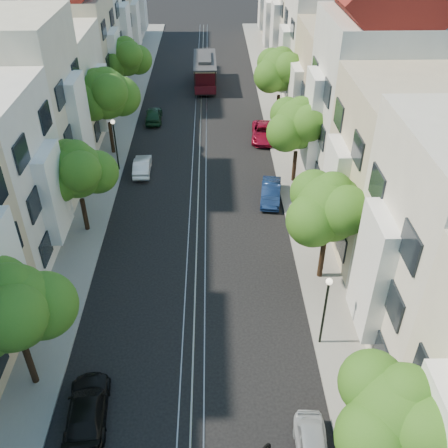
{
  "coord_description": "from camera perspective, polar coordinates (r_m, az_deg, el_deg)",
  "views": [
    {
      "loc": [
        1.1,
        -12.8,
        19.28
      ],
      "look_at": [
        1.71,
        11.36,
        2.2
      ],
      "focal_mm": 40.0,
      "sensor_mm": 36.0,
      "label": 1
    }
  ],
  "objects": [
    {
      "name": "parked_car_w_far",
      "position": [
        48.39,
        -8.05,
        12.25
      ],
      "size": [
        1.66,
        3.82,
        1.28
      ],
      "primitive_type": "imported",
      "rotation": [
        0.0,
        0.0,
        3.18
      ],
      "color": "#163821",
      "rests_on": "ground"
    },
    {
      "name": "parked_car_e_mid",
      "position": [
        35.74,
        5.38,
        3.62
      ],
      "size": [
        1.84,
        3.95,
        1.25
      ],
      "primitive_type": "imported",
      "rotation": [
        0.0,
        0.0,
        -0.14
      ],
      "color": "#0D1E43",
      "rests_on": "ground"
    },
    {
      "name": "townhouses_east",
      "position": [
        44.41,
        13.17,
        15.86
      ],
      "size": [
        7.75,
        72.0,
        12.0
      ],
      "color": "beige",
      "rests_on": "ground"
    },
    {
      "name": "sidewalk_east",
      "position": [
        45.52,
        6.55,
        10.04
      ],
      "size": [
        2.5,
        80.0,
        0.12
      ],
      "primitive_type": "cube",
      "color": "gray",
      "rests_on": "ground"
    },
    {
      "name": "rail_slot",
      "position": [
        45.14,
        -2.75,
        9.94
      ],
      "size": [
        0.06,
        80.0,
        0.02
      ],
      "primitive_type": "cube",
      "color": "gray",
      "rests_on": "ground"
    },
    {
      "name": "rail_right",
      "position": [
        45.13,
        -2.04,
        9.95
      ],
      "size": [
        0.06,
        80.0,
        0.02
      ],
      "primitive_type": "cube",
      "color": "gray",
      "rests_on": "ground"
    },
    {
      "name": "tree_w_a",
      "position": [
        22.31,
        -23.0,
        -8.95
      ],
      "size": [
        4.93,
        4.08,
        6.68
      ],
      "color": "black",
      "rests_on": "ground"
    },
    {
      "name": "rail_left",
      "position": [
        45.15,
        -3.46,
        9.92
      ],
      "size": [
        0.06,
        80.0,
        0.02
      ],
      "primitive_type": "cube",
      "color": "gray",
      "rests_on": "ground"
    },
    {
      "name": "tree_w_b",
      "position": [
        31.72,
        -16.41,
        5.75
      ],
      "size": [
        4.72,
        3.87,
        6.27
      ],
      "color": "black",
      "rests_on": "ground"
    },
    {
      "name": "tree_e_c",
      "position": [
        36.44,
        8.57,
        11.1
      ],
      "size": [
        4.84,
        3.99,
        6.52
      ],
      "color": "black",
      "rests_on": "ground"
    },
    {
      "name": "tree_w_c",
      "position": [
        41.19,
        -13.31,
        14.15
      ],
      "size": [
        5.13,
        4.28,
        7.09
      ],
      "color": "black",
      "rests_on": "ground"
    },
    {
      "name": "parked_car_w_mid",
      "position": [
        39.6,
        -9.32,
        6.59
      ],
      "size": [
        1.34,
        3.58,
        1.17
      ],
      "primitive_type": "imported",
      "rotation": [
        0.0,
        0.0,
        3.17
      ],
      "color": "white",
      "rests_on": "ground"
    },
    {
      "name": "tree_e_a",
      "position": [
        18.84,
        19.5,
        -19.93
      ],
      "size": [
        4.72,
        3.87,
        6.27
      ],
      "color": "black",
      "rests_on": "ground"
    },
    {
      "name": "lamp_west",
      "position": [
        39.19,
        -12.37,
        9.62
      ],
      "size": [
        0.32,
        0.32,
        4.16
      ],
      "color": "black",
      "rests_on": "ground"
    },
    {
      "name": "tree_e_b",
      "position": [
        26.9,
        12.04,
        1.66
      ],
      "size": [
        4.93,
        4.08,
        6.68
      ],
      "color": "black",
      "rests_on": "ground"
    },
    {
      "name": "lamp_east",
      "position": [
        24.07,
        11.57,
        -8.72
      ],
      "size": [
        0.32,
        0.32,
        4.16
      ],
      "color": "black",
      "rests_on": "ground"
    },
    {
      "name": "townhouses_west",
      "position": [
        45.03,
        -18.78,
        15.07
      ],
      "size": [
        7.75,
        72.0,
        11.76
      ],
      "color": "silver",
      "rests_on": "ground"
    },
    {
      "name": "ground",
      "position": [
        45.14,
        -2.75,
        9.93
      ],
      "size": [
        200.0,
        200.0,
        0.0
      ],
      "primitive_type": "plane",
      "color": "black",
      "rests_on": "ground"
    },
    {
      "name": "parked_car_e_far",
      "position": [
        44.56,
        4.56,
        10.39
      ],
      "size": [
        2.44,
        4.64,
        1.25
      ],
      "primitive_type": "imported",
      "rotation": [
        0.0,
        0.0,
        -0.09
      ],
      "color": "maroon",
      "rests_on": "ground"
    },
    {
      "name": "parked_car_w_near",
      "position": [
        23.37,
        -15.35,
        -19.69
      ],
      "size": [
        2.02,
        4.27,
        1.2
      ],
      "primitive_type": "imported",
      "rotation": [
        0.0,
        0.0,
        3.22
      ],
      "color": "black",
      "rests_on": "ground"
    },
    {
      "name": "sidewalk_west",
      "position": [
        45.87,
        -11.97,
        9.7
      ],
      "size": [
        2.5,
        80.0,
        0.12
      ],
      "primitive_type": "cube",
      "color": "gray",
      "rests_on": "ground"
    },
    {
      "name": "cable_car",
      "position": [
        56.64,
        -2.19,
        17.2
      ],
      "size": [
        2.51,
        7.73,
        2.96
      ],
      "rotation": [
        0.0,
        0.0,
        0.01
      ],
      "color": "black",
      "rests_on": "ground"
    },
    {
      "name": "tree_w_d",
      "position": [
        51.6,
        -11.13,
        18.1
      ],
      "size": [
        4.84,
        3.99,
        6.52
      ],
      "color": "black",
      "rests_on": "ground"
    },
    {
      "name": "lane_line",
      "position": [
        45.14,
        -2.75,
        9.93
      ],
      "size": [
        0.08,
        80.0,
        0.01
      ],
      "primitive_type": "cube",
      "color": "tan",
      "rests_on": "ground"
    },
    {
      "name": "tree_e_d",
      "position": [
        46.5,
        6.52,
        16.98
      ],
      "size": [
        5.01,
        4.16,
        6.85
      ],
      "color": "black",
      "rests_on": "ground"
    }
  ]
}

